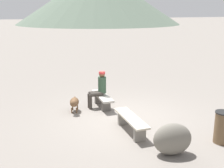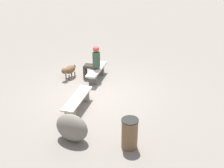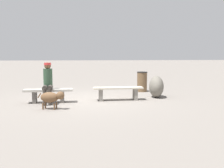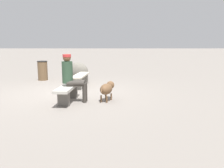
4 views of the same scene
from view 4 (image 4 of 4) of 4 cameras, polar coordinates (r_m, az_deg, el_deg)
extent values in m
cube|color=gray|center=(7.39, -11.37, -2.37)|extent=(210.00, 210.00, 0.06)
cube|color=gray|center=(8.94, -7.26, 1.35)|extent=(0.13, 0.32, 0.40)
cube|color=gray|center=(7.79, -8.93, 0.05)|extent=(0.13, 0.32, 0.40)
cube|color=beige|center=(8.33, -8.08, 2.27)|extent=(1.70, 0.48, 0.05)
cube|color=#605B56|center=(6.56, -10.22, -1.95)|extent=(0.13, 0.30, 0.37)
cube|color=#605B56|center=(5.74, -12.31, -3.71)|extent=(0.13, 0.30, 0.37)
cube|color=#B2ADA3|center=(6.10, -11.26, -0.74)|extent=(1.55, 0.45, 0.07)
cylinder|color=#2D4733|center=(6.04, -11.40, 2.98)|extent=(0.28, 0.28, 0.58)
sphere|color=brown|center=(6.01, -11.53, 6.62)|extent=(0.21, 0.21, 0.21)
cylinder|color=red|center=(6.00, -11.54, 7.17)|extent=(0.22, 0.22, 0.07)
cylinder|color=#38332D|center=(5.96, -9.33, 0.13)|extent=(0.16, 0.46, 0.15)
cylinder|color=#38332D|center=(5.96, -7.10, -2.33)|extent=(0.11, 0.11, 0.52)
cylinder|color=#38332D|center=(6.11, -9.05, 0.38)|extent=(0.16, 0.46, 0.15)
cylinder|color=#38332D|center=(6.11, -6.87, -2.02)|extent=(0.11, 0.11, 0.52)
ellipsoid|color=brown|center=(6.06, -1.49, -1.32)|extent=(0.59, 0.46, 0.30)
sphere|color=brown|center=(6.34, -0.41, -0.26)|extent=(0.23, 0.23, 0.23)
cylinder|color=brown|center=(6.30, -1.60, -3.15)|extent=(0.04, 0.04, 0.19)
cylinder|color=brown|center=(6.24, -0.20, -3.27)|extent=(0.04, 0.04, 0.19)
cylinder|color=brown|center=(6.00, -2.82, -3.83)|extent=(0.04, 0.04, 0.19)
cylinder|color=brown|center=(5.93, -1.36, -3.96)|extent=(0.04, 0.04, 0.19)
cylinder|color=brown|center=(5.78, -2.62, -1.42)|extent=(0.12, 0.07, 0.15)
cylinder|color=brown|center=(10.21, -17.39, 3.23)|extent=(0.42, 0.42, 0.82)
cylinder|color=black|center=(10.17, -17.52, 5.59)|extent=(0.44, 0.44, 0.03)
ellipsoid|color=#6B665B|center=(9.87, -8.75, 3.26)|extent=(0.72, 1.02, 0.78)
camera|label=1|loc=(14.97, 8.75, 16.82)|focal=44.83mm
camera|label=2|loc=(16.84, -14.48, 21.65)|focal=48.67mm
camera|label=3|loc=(9.36, 49.10, 6.20)|focal=40.29mm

